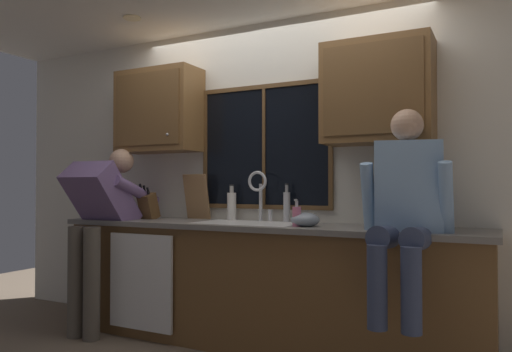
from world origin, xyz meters
The scene contains 23 objects.
back_wall centered at (0.00, 0.06, 1.27)m, with size 5.64×0.12×2.55m, color silver.
ceiling_downlight_left centered at (-0.97, -0.60, 2.54)m, with size 0.14×0.14×0.01m, color #FFEAB2.
window_glass centered at (-0.08, -0.01, 1.52)m, with size 1.10×0.02×0.95m, color black.
window_frame_top centered at (-0.08, -0.02, 2.02)m, with size 1.17×0.02×0.04m, color brown.
window_frame_bottom centered at (-0.08, -0.02, 1.03)m, with size 1.17×0.02×0.04m, color brown.
window_frame_left centered at (-0.65, -0.02, 1.52)m, with size 0.04×0.02×0.95m, color brown.
window_frame_right centered at (0.48, -0.02, 1.52)m, with size 0.04×0.02×0.95m, color brown.
window_mullion_center centered at (-0.08, -0.02, 1.52)m, with size 0.02×0.02×0.95m, color brown.
lower_cabinet_run centered at (0.00, -0.29, 0.44)m, with size 3.24×0.58×0.88m, color brown.
countertop centered at (0.00, -0.31, 0.90)m, with size 3.30×0.62×0.04m, color slate.
dishwasher_front centered at (-0.87, -0.61, 0.46)m, with size 0.60×0.02×0.74m, color white.
upper_cabinet_left centered at (-1.04, -0.17, 1.86)m, with size 0.76×0.36×0.72m.
upper_cabinet_right centered at (0.87, -0.17, 1.86)m, with size 0.76×0.36×0.72m.
sink centered at (-0.08, -0.30, 0.82)m, with size 0.80×0.46×0.21m.
faucet centered at (-0.08, -0.12, 1.17)m, with size 0.18×0.09×0.40m.
person_standing centered at (-1.31, -0.60, 0.95)m, with size 0.53×0.70×1.53m.
person_sitting_on_counter centered at (1.13, -0.57, 1.10)m, with size 0.54×0.63×1.26m.
knife_block centered at (-1.06, -0.28, 1.03)m, with size 0.12×0.18×0.32m.
cutting_board centered at (-0.69, -0.09, 1.11)m, with size 0.23×0.02×0.39m, color #997047.
mixing_bowl centered at (0.42, -0.39, 0.97)m, with size 0.20×0.20×0.10m, color #8C99A8.
soap_dispenser centered at (0.37, -0.44, 0.99)m, with size 0.06×0.07×0.19m.
bottle_green_glass centered at (0.15, -0.08, 1.05)m, with size 0.05×0.05×0.30m.
bottle_tall_clear centered at (-0.35, -0.08, 1.04)m, with size 0.07×0.07×0.30m.
Camera 1 is at (1.65, -3.58, 1.20)m, focal length 34.11 mm.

